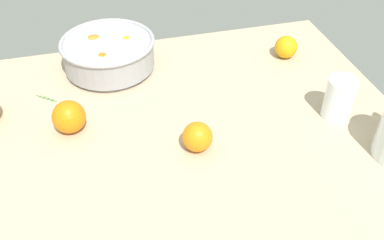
{
  "coord_description": "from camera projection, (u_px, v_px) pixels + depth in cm",
  "views": [
    {
      "loc": [
        -15.24,
        -75.88,
        71.53
      ],
      "look_at": [
        3.75,
        -3.27,
        8.08
      ],
      "focal_mm": 40.66,
      "sensor_mm": 36.0,
      "label": 1
    }
  ],
  "objects": [
    {
      "name": "ground_plane",
      "position": [
        174.0,
        144.0,
        1.06
      ],
      "size": [
        119.17,
        96.4,
        3.0
      ],
      "primitive_type": "cube",
      "color": "tan"
    },
    {
      "name": "fruit_bowl",
      "position": [
        108.0,
        54.0,
        1.25
      ],
      "size": [
        27.16,
        27.16,
        9.62
      ],
      "color": "#99999E",
      "rests_on": "ground_plane"
    },
    {
      "name": "juice_glass",
      "position": [
        338.0,
        101.0,
        1.09
      ],
      "size": [
        7.32,
        7.32,
        11.02
      ],
      "color": "white",
      "rests_on": "ground_plane"
    },
    {
      "name": "loose_orange_0",
      "position": [
        197.0,
        137.0,
        1.01
      ],
      "size": [
        7.14,
        7.14,
        7.14
      ],
      "primitive_type": "sphere",
      "color": "orange",
      "rests_on": "ground_plane"
    },
    {
      "name": "loose_orange_1",
      "position": [
        69.0,
        117.0,
        1.05
      ],
      "size": [
        8.17,
        8.17,
        8.17
      ],
      "primitive_type": "sphere",
      "color": "orange",
      "rests_on": "ground_plane"
    },
    {
      "name": "loose_orange_3",
      "position": [
        286.0,
        47.0,
        1.32
      ],
      "size": [
        6.82,
        6.82,
        6.82
      ],
      "primitive_type": "sphere",
      "color": "orange",
      "rests_on": "ground_plane"
    },
    {
      "name": "herb_sprig_0",
      "position": [
        47.0,
        98.0,
        1.17
      ],
      "size": [
        5.61,
        4.7,
        0.94
      ],
      "color": "#42723B",
      "rests_on": "ground_plane"
    }
  ]
}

